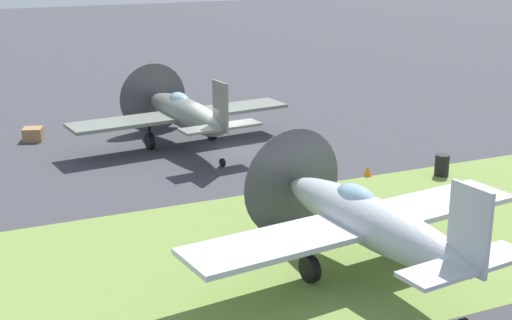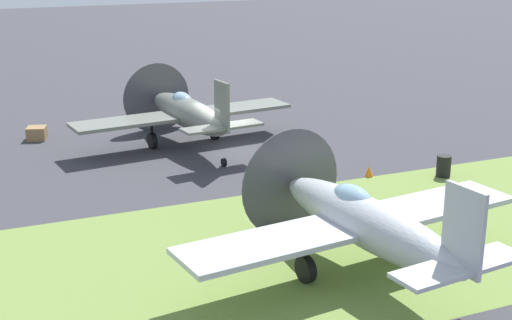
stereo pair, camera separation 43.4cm
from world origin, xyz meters
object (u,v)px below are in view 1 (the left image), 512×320
airplane_lead (184,113)px  runway_marker_cone (368,171)px  ground_crew_chief (164,88)px  airplane_wingman (367,220)px  supply_crate (33,134)px  fuel_drum (442,165)px

airplane_lead → runway_marker_cone: (5.48, -7.50, -1.41)m
airplane_lead → ground_crew_chief: 9.67m
airplane_wingman → supply_crate: 20.53m
ground_crew_chief → supply_crate: bearing=28.9°
runway_marker_cone → ground_crew_chief: bearing=101.9°
fuel_drum → supply_crate: (-14.82, 12.70, -0.13)m
airplane_wingman → fuel_drum: bearing=32.8°
airplane_lead → runway_marker_cone: airplane_lead is taller
airplane_lead → ground_crew_chief: size_ratio=6.35×
fuel_drum → supply_crate: size_ratio=1.00×
ground_crew_chief → airplane_lead: bearing=74.5°
airplane_lead → supply_crate: airplane_lead is taller
airplane_wingman → runway_marker_cone: size_ratio=25.91×
airplane_lead → runway_marker_cone: 9.40m
airplane_lead → supply_crate: size_ratio=12.21×
airplane_wingman → fuel_drum: size_ratio=12.67×
airplane_lead → runway_marker_cone: size_ratio=24.98×
airplane_lead → supply_crate: bearing=141.8°
airplane_wingman → ground_crew_chief: size_ratio=6.59×
airplane_wingman → fuel_drum: 10.44m
fuel_drum → runway_marker_cone: (-2.86, 1.19, -0.23)m
fuel_drum → supply_crate: fuel_drum is taller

